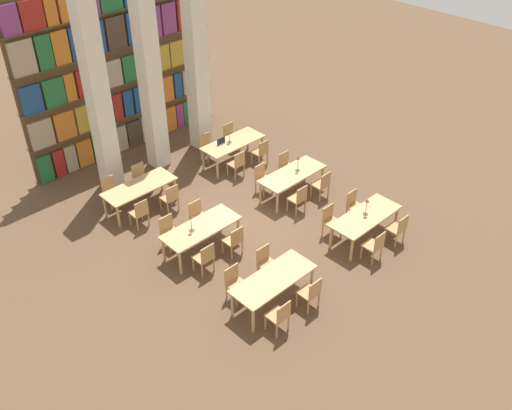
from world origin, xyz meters
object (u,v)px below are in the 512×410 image
reading_table_1 (365,218)px  chair_5 (331,220)px  chair_6 (398,228)px  pillar_left (97,91)px  chair_15 (286,166)px  chair_16 (140,212)px  chair_13 (263,178)px  chair_0 (279,316)px  chair_19 (141,177)px  chair_17 (111,191)px  chair_10 (234,240)px  chair_18 (170,197)px  reading_table_5 (233,144)px  chair_11 (198,216)px  chair_9 (169,231)px  chair_20 (237,163)px  reading_table_3 (292,176)px  chair_8 (205,257)px  chair_2 (311,293)px  chair_21 (207,146)px  pillar_center (149,73)px  desk_lamp_0 (367,204)px  desk_lamp_2 (298,161)px  reading_table_4 (140,188)px  desk_lamp_3 (229,134)px  chair_23 (231,136)px  chair_1 (235,283)px  chair_14 (322,184)px  reading_table_2 (201,229)px  chair_3 (266,262)px  reading_table_0 (273,281)px  chair_4 (375,245)px  desk_lamp_1 (191,220)px  chair_12 (298,198)px  chair_22 (261,152)px

reading_table_1 → chair_5: 0.89m
chair_6 → pillar_left: bearing=117.1°
chair_15 → chair_16: (-4.48, 1.07, 0.00)m
chair_13 → chair_0: bearing=49.4°
chair_15 → chair_0: bearing=42.3°
chair_19 → chair_6: bearing=117.2°
pillar_left → reading_table_1: 7.84m
chair_5 → chair_17: 6.12m
chair_10 → chair_18: bearing=90.5°
chair_0 → reading_table_5: bearing=56.0°
chair_11 → chair_9: bearing=0.0°
chair_15 → pillar_left: bearing=-40.5°
chair_20 → reading_table_3: bearing=-75.1°
reading_table_3 → chair_20: bearing=104.9°
chair_8 → reading_table_3: 3.99m
chair_2 → chair_18: bearing=90.2°
chair_11 → chair_21: (2.49, 2.62, 0.00)m
chair_8 → chair_16: size_ratio=1.00×
pillar_left → reading_table_3: pillar_left is taller
pillar_center → chair_16: 4.09m
chair_9 → chair_18: (0.91, 1.19, 0.00)m
reading_table_1 → chair_21: size_ratio=2.35×
desk_lamp_0 → desk_lamp_2: bearing=83.9°
chair_0 → reading_table_4: size_ratio=0.43×
chair_19 → chair_11: bearing=90.5°
chair_2 → chair_19: bearing=90.2°
chair_0 → desk_lamp_3: bearing=56.9°
desk_lamp_3 → chair_18: bearing=-164.7°
pillar_center → chair_23: (2.25, -0.85, -2.53)m
pillar_left → chair_19: size_ratio=6.94×
chair_1 → chair_11: bearing=-111.4°
desk_lamp_2 → chair_14: bearing=-67.4°
chair_10 → desk_lamp_2: 3.33m
chair_2 → reading_table_2: size_ratio=0.43×
chair_3 → chair_13: (2.48, 2.66, 0.00)m
chair_8 → chair_21: 5.28m
chair_10 → reading_table_0: bearing=-104.5°
chair_20 → desk_lamp_3: desk_lamp_3 is taller
reading_table_2 → chair_19: bearing=82.4°
chair_23 → reading_table_3: bearing=80.8°
chair_19 → chair_5: bearing=114.8°
reading_table_3 → reading_table_4: (-3.49, 2.46, 0.00)m
chair_4 → chair_21: same height
chair_13 → reading_table_4: size_ratio=0.43×
desk_lamp_1 → chair_12: desk_lamp_1 is taller
chair_20 → desk_lamp_0: bearing=-84.8°
reading_table_1 → reading_table_5: same height
chair_0 → chair_15: same height
chair_5 → chair_15: 2.89m
reading_table_0 → chair_22: 5.97m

